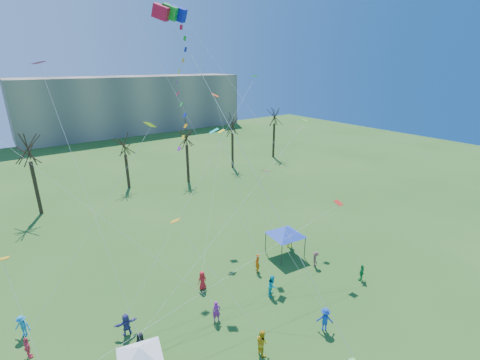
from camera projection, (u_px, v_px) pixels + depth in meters
distant_building at (136, 104)px, 93.42m from camera, size 60.00×14.00×15.00m
bare_tree_row at (131, 144)px, 49.01m from camera, size 69.41×8.89×10.91m
big_box_kite at (186, 91)px, 19.55m from camera, size 3.49×6.54×22.15m
canopy_tent_white at (139, 353)px, 19.60m from camera, size 3.51×3.51×2.72m
canopy_tent_blue at (286, 231)px, 32.96m from camera, size 4.27×4.27×3.23m
festival_crowd at (206, 314)px, 24.62m from camera, size 26.00×13.56×1.86m
small_kites_aloft at (187, 135)px, 26.83m from camera, size 31.43×16.02×34.23m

